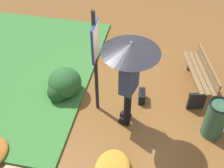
# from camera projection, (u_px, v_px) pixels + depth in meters

# --- Properties ---
(ground_plane) EXTENTS (18.00, 18.00, 0.00)m
(ground_plane) POSITION_uv_depth(u_px,v_px,m) (130.00, 120.00, 5.95)
(ground_plane) COLOR brown
(grass_verge) EXTENTS (4.80, 4.00, 0.05)m
(grass_verge) POSITION_uv_depth(u_px,v_px,m) (9.00, 69.00, 7.06)
(grass_verge) COLOR #387533
(grass_verge) RESTS_ON ground_plane
(person_with_umbrella) EXTENTS (0.96, 0.96, 2.04)m
(person_with_umbrella) POSITION_uv_depth(u_px,v_px,m) (130.00, 64.00, 4.81)
(person_with_umbrella) COLOR black
(person_with_umbrella) RESTS_ON ground_plane
(info_sign_post) EXTENTS (0.44, 0.07, 2.30)m
(info_sign_post) POSITION_uv_depth(u_px,v_px,m) (96.00, 53.00, 5.19)
(info_sign_post) COLOR black
(info_sign_post) RESTS_ON ground_plane
(handbag) EXTENTS (0.32, 0.18, 0.37)m
(handbag) POSITION_uv_depth(u_px,v_px,m) (142.00, 96.00, 6.26)
(handbag) COLOR black
(handbag) RESTS_ON ground_plane
(park_bench) EXTENTS (1.44, 0.74, 0.75)m
(park_bench) POSITION_uv_depth(u_px,v_px,m) (200.00, 74.00, 6.34)
(park_bench) COLOR black
(park_bench) RESTS_ON ground_plane
(trash_bin) EXTENTS (0.42, 0.42, 0.83)m
(trash_bin) POSITION_uv_depth(u_px,v_px,m) (215.00, 119.00, 5.42)
(trash_bin) COLOR #2D5138
(trash_bin) RESTS_ON ground_plane
(shrub_cluster) EXTENTS (0.79, 0.72, 0.64)m
(shrub_cluster) POSITION_uv_depth(u_px,v_px,m) (63.00, 84.00, 6.26)
(shrub_cluster) COLOR #285628
(shrub_cluster) RESTS_ON ground_plane
(leaf_pile_near_person) EXTENTS (0.76, 0.61, 0.17)m
(leaf_pile_near_person) POSITION_uv_depth(u_px,v_px,m) (112.00, 168.00, 5.06)
(leaf_pile_near_person) COLOR #C68428
(leaf_pile_near_person) RESTS_ON ground_plane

